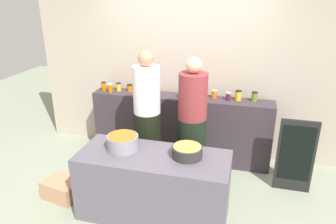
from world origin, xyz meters
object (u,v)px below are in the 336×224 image
(preserve_jar_8, at_px, (214,94))
(preserve_jar_5, at_px, (182,94))
(preserve_jar_2, at_px, (119,87))
(cook_with_tongs, at_px, (147,125))
(cooking_pot_center, at_px, (187,152))
(preserve_jar_1, at_px, (110,88))
(preserve_jar_4, at_px, (143,90))
(bread_crate, at_px, (63,189))
(chalkboard_sign, at_px, (295,156))
(preserve_jar_11, at_px, (254,97))
(preserve_jar_0, at_px, (104,86))
(cooking_pot_left, at_px, (123,142))
(preserve_jar_9, at_px, (228,96))
(cook_in_cap, at_px, (192,130))
(preserve_jar_6, at_px, (191,93))
(preserve_jar_7, at_px, (201,94))
(preserve_jar_10, at_px, (238,95))
(preserve_jar_3, at_px, (130,88))

(preserve_jar_8, bearing_deg, preserve_jar_5, -165.44)
(preserve_jar_2, xyz_separation_m, preserve_jar_5, (1.02, -0.09, -0.00))
(cook_with_tongs, bearing_deg, cooking_pot_center, -43.86)
(preserve_jar_1, distance_m, cook_with_tongs, 1.06)
(preserve_jar_1, height_order, preserve_jar_4, preserve_jar_1)
(bread_crate, bearing_deg, preserve_jar_1, 84.64)
(chalkboard_sign, bearing_deg, preserve_jar_11, 135.53)
(preserve_jar_0, relative_size, cooking_pot_left, 0.39)
(preserve_jar_8, relative_size, preserve_jar_9, 1.04)
(preserve_jar_0, relative_size, preserve_jar_11, 1.02)
(cook_in_cap, bearing_deg, preserve_jar_6, 102.17)
(preserve_jar_2, height_order, chalkboard_sign, preserve_jar_2)
(preserve_jar_7, height_order, preserve_jar_11, preserve_jar_11)
(preserve_jar_1, height_order, preserve_jar_8, preserve_jar_1)
(preserve_jar_2, relative_size, preserve_jar_6, 1.29)
(preserve_jar_8, bearing_deg, preserve_jar_6, -177.74)
(preserve_jar_8, xyz_separation_m, cook_with_tongs, (-0.78, -0.76, -0.25))
(preserve_jar_1, relative_size, cook_with_tongs, 0.07)
(preserve_jar_9, xyz_separation_m, bread_crate, (-1.91, -1.40, -0.95))
(preserve_jar_7, xyz_separation_m, chalkboard_sign, (1.31, -0.50, -0.56))
(preserve_jar_9, distance_m, chalkboard_sign, 1.20)
(preserve_jar_10, xyz_separation_m, cook_in_cap, (-0.53, -0.71, -0.29))
(preserve_jar_8, xyz_separation_m, bread_crate, (-1.70, -1.45, -0.95))
(preserve_jar_9, bearing_deg, preserve_jar_11, 8.80)
(preserve_jar_4, height_order, preserve_jar_10, preserve_jar_10)
(preserve_jar_4, relative_size, preserve_jar_11, 0.80)
(preserve_jar_1, relative_size, preserve_jar_5, 1.09)
(preserve_jar_2, height_order, cook_with_tongs, cook_with_tongs)
(cooking_pot_left, bearing_deg, preserve_jar_2, 114.23)
(preserve_jar_8, height_order, chalkboard_sign, preserve_jar_8)
(preserve_jar_5, height_order, cooking_pot_center, preserve_jar_5)
(preserve_jar_9, relative_size, cook_in_cap, 0.07)
(preserve_jar_5, xyz_separation_m, chalkboard_sign, (1.59, -0.43, -0.57))
(preserve_jar_1, distance_m, preserve_jar_11, 2.15)
(preserve_jar_9, relative_size, cooking_pot_center, 0.35)
(cook_in_cap, bearing_deg, preserve_jar_1, 156.91)
(preserve_jar_10, bearing_deg, cooking_pot_center, -108.09)
(preserve_jar_2, xyz_separation_m, chalkboard_sign, (2.61, -0.51, -0.57))
(preserve_jar_1, relative_size, preserve_jar_9, 1.16)
(preserve_jar_5, distance_m, cook_with_tongs, 0.76)
(preserve_jar_0, bearing_deg, cook_in_cap, -22.81)
(preserve_jar_1, bearing_deg, preserve_jar_4, 8.47)
(preserve_jar_6, relative_size, cook_in_cap, 0.06)
(preserve_jar_4, xyz_separation_m, preserve_jar_5, (0.62, -0.07, 0.01))
(preserve_jar_6, height_order, bread_crate, preserve_jar_6)
(preserve_jar_0, bearing_deg, preserve_jar_3, 10.39)
(preserve_jar_4, bearing_deg, preserve_jar_7, -0.35)
(preserve_jar_2, relative_size, preserve_jar_11, 0.95)
(preserve_jar_6, bearing_deg, preserve_jar_5, -138.84)
(preserve_jar_7, distance_m, cooking_pot_left, 1.53)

